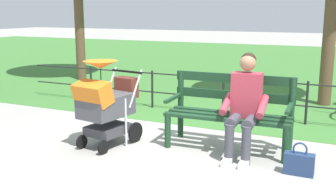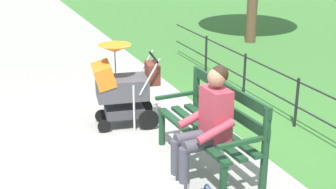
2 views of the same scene
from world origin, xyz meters
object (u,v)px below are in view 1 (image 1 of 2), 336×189
Objects in this scene: park_bench at (230,109)px; handbag at (299,163)px; person_on_bench at (245,102)px; stroller at (106,102)px.

park_bench is 1.17m from handbag.
handbag is (-0.95, 0.56, -0.40)m from park_bench.
person_on_bench is 1.11× the size of stroller.
park_bench reaches higher than handbag.
stroller is at bearing 12.80° from person_on_bench.
person_on_bench is 0.96m from handbag.
person_on_bench is at bearing 137.13° from park_bench.
park_bench is 1.27× the size of person_on_bench.
park_bench is at bearing -42.87° from person_on_bench.
person_on_bench reaches higher than handbag.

